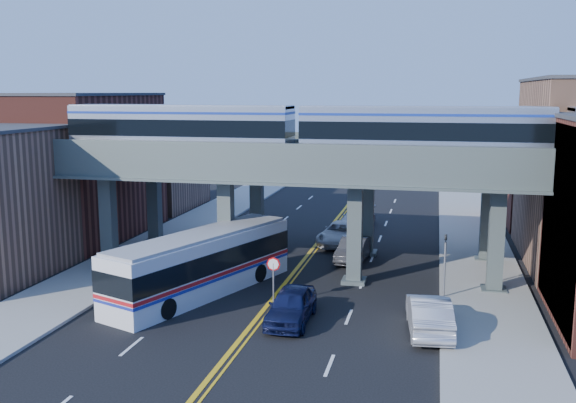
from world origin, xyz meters
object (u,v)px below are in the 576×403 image
at_px(traffic_signal, 445,259).
at_px(car_lane_b, 353,250).
at_px(car_lane_a, 291,305).
at_px(car_parked_curb, 429,314).
at_px(car_lane_d, 357,218).
at_px(stop_sign, 273,273).
at_px(transit_train, 423,131).
at_px(transit_bus, 202,264).
at_px(car_lane_c, 341,233).

bearing_deg(traffic_signal, car_lane_b, 130.25).
xyz_separation_m(car_lane_a, car_parked_curb, (6.67, 0.15, 0.04)).
bearing_deg(car_lane_a, car_lane_d, 88.51).
height_order(car_lane_b, car_parked_curb, car_parked_curb).
height_order(car_lane_d, car_parked_curb, car_parked_curb).
xyz_separation_m(car_lane_d, car_parked_curb, (6.21, -23.01, 0.08)).
xyz_separation_m(stop_sign, car_parked_curb, (8.17, -2.18, -0.87)).
bearing_deg(car_lane_d, stop_sign, -88.82).
relative_size(car_lane_d, car_parked_curb, 1.04).
distance_m(transit_train, car_lane_b, 10.62).
bearing_deg(car_lane_d, car_lane_a, -84.58).
bearing_deg(transit_bus, traffic_signal, -60.39).
bearing_deg(stop_sign, car_lane_a, -57.28).
height_order(transit_train, car_lane_b, transit_train).
relative_size(traffic_signal, car_lane_c, 0.70).
xyz_separation_m(transit_bus, car_lane_b, (7.43, 8.94, -0.92)).
relative_size(traffic_signal, transit_bus, 0.31).
bearing_deg(transit_bus, car_lane_b, -18.71).
distance_m(stop_sign, car_lane_b, 10.43).
height_order(stop_sign, car_lane_b, stop_sign).
bearing_deg(car_lane_a, car_lane_c, 89.66).
relative_size(transit_bus, car_lane_c, 2.24).
height_order(stop_sign, car_lane_d, stop_sign).
distance_m(transit_bus, car_parked_curb, 13.00).
relative_size(transit_train, stop_sign, 16.30).
xyz_separation_m(stop_sign, traffic_signal, (8.90, 3.00, 0.54)).
distance_m(car_lane_a, car_parked_curb, 6.67).
relative_size(stop_sign, car_lane_c, 0.45).
height_order(car_lane_b, car_lane_c, car_lane_c).
bearing_deg(car_lane_c, car_parked_curb, -62.66).
distance_m(traffic_signal, car_lane_b, 9.21).
relative_size(traffic_signal, car_lane_b, 0.85).
bearing_deg(car_lane_c, transit_bus, -107.84).
distance_m(stop_sign, traffic_signal, 9.41).
distance_m(transit_bus, car_lane_c, 14.85).
distance_m(stop_sign, car_lane_a, 2.92).
bearing_deg(transit_bus, car_lane_c, -2.46).
xyz_separation_m(traffic_signal, car_lane_c, (-7.40, 11.58, -1.49)).
distance_m(transit_train, car_lane_c, 13.99).
xyz_separation_m(transit_bus, car_lane_d, (6.37, 19.84, -0.90)).
height_order(car_lane_c, car_parked_curb, car_parked_curb).
bearing_deg(car_lane_c, transit_train, -52.55).
xyz_separation_m(transit_train, car_parked_curb, (0.73, -7.18, -8.20)).
bearing_deg(transit_train, car_lane_b, 131.83).
relative_size(transit_train, car_lane_b, 8.90).
distance_m(traffic_signal, car_parked_curb, 5.42).
relative_size(transit_train, car_lane_c, 7.31).
xyz_separation_m(transit_train, car_lane_a, (-5.95, -7.33, -8.25)).
bearing_deg(car_lane_d, transit_train, -64.33).
distance_m(car_lane_d, car_parked_curb, 23.84).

